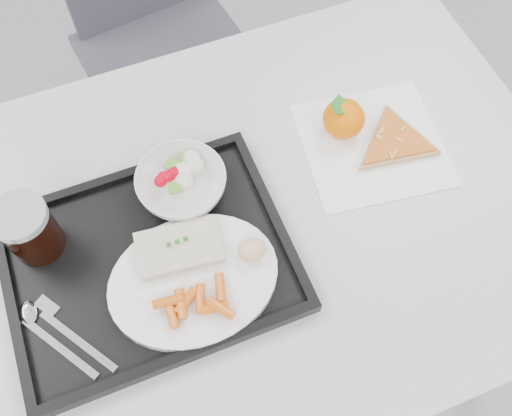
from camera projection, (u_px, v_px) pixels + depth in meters
room at (406, 126)px, 0.26m from camera, size 6.04×7.04×2.84m
table at (233, 238)px, 1.03m from camera, size 1.20×0.80×0.75m
chair at (158, 18)px, 1.48m from camera, size 0.47×0.47×0.93m
tray at (149, 262)px, 0.92m from camera, size 0.45×0.35×0.03m
dinner_plate at (194, 280)px, 0.89m from camera, size 0.27×0.27×0.02m
fish_fillet at (179, 248)px, 0.90m from camera, size 0.14×0.09×0.03m
bread_roll at (252, 250)px, 0.89m from camera, size 0.05×0.04×0.03m
salad_bowl at (182, 184)px, 0.96m from camera, size 0.15×0.15×0.05m
cola_glass at (29, 229)px, 0.88m from camera, size 0.09×0.09×0.11m
cutlery at (54, 330)px, 0.86m from camera, size 0.13×0.16×0.01m
napkin at (372, 145)px, 1.04m from camera, size 0.28×0.27×0.00m
tangerine at (344, 119)px, 1.02m from camera, size 0.08×0.08×0.07m
pizza_slice at (395, 142)px, 1.03m from camera, size 0.23×0.23×0.02m
carrot_pile at (195, 303)px, 0.85m from camera, size 0.12×0.08×0.02m
salad_contents at (182, 171)px, 0.96m from camera, size 0.09×0.08×0.03m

